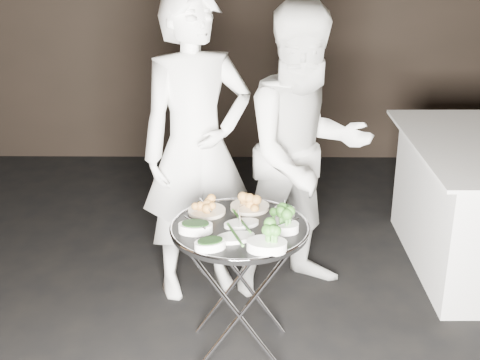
{
  "coord_description": "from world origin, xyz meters",
  "views": [
    {
      "loc": [
        0.25,
        -2.57,
        2.23
      ],
      "look_at": [
        0.22,
        0.57,
        0.95
      ],
      "focal_mm": 50.0,
      "sensor_mm": 36.0,
      "label": 1
    }
  ],
  "objects_px": {
    "tray_stand": "(240,286)",
    "waiter_left": "(197,149)",
    "waiter_right": "(305,154)",
    "serving_tray": "(240,228)"
  },
  "relations": [
    {
      "from": "tray_stand",
      "to": "serving_tray",
      "type": "height_order",
      "value": "serving_tray"
    },
    {
      "from": "tray_stand",
      "to": "waiter_left",
      "type": "xyz_separation_m",
      "value": [
        -0.26,
        0.69,
        0.51
      ]
    },
    {
      "from": "waiter_left",
      "to": "waiter_right",
      "type": "relative_size",
      "value": 1.05
    },
    {
      "from": "tray_stand",
      "to": "waiter_left",
      "type": "relative_size",
      "value": 0.4
    },
    {
      "from": "serving_tray",
      "to": "waiter_right",
      "type": "height_order",
      "value": "waiter_right"
    },
    {
      "from": "serving_tray",
      "to": "waiter_left",
      "type": "distance_m",
      "value": 0.76
    },
    {
      "from": "waiter_left",
      "to": "waiter_right",
      "type": "distance_m",
      "value": 0.64
    },
    {
      "from": "tray_stand",
      "to": "serving_tray",
      "type": "distance_m",
      "value": 0.33
    },
    {
      "from": "tray_stand",
      "to": "waiter_right",
      "type": "bearing_deg",
      "value": 62.28
    },
    {
      "from": "waiter_left",
      "to": "waiter_right",
      "type": "height_order",
      "value": "waiter_left"
    }
  ]
}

